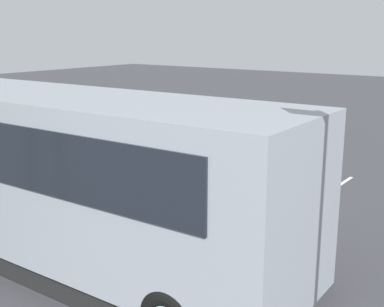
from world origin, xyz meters
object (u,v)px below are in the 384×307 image
(spectator_right, at_px, (122,166))
(stunt_motorcycle, at_px, (208,134))
(spectator_centre, at_px, (143,168))
(spectator_left, at_px, (180,178))
(parked_motorcycle_silver, at_px, (283,246))
(tour_bus, at_px, (63,179))
(traffic_cone, at_px, (253,172))
(spectator_far_left, at_px, (202,190))

(spectator_right, relative_size, stunt_motorcycle, 0.95)
(spectator_centre, bearing_deg, spectator_left, -176.75)
(parked_motorcycle_silver, xyz_separation_m, stunt_motorcycle, (5.48, -5.50, 0.55))
(spectator_centre, distance_m, parked_motorcycle_silver, 4.37)
(tour_bus, relative_size, parked_motorcycle_silver, 4.74)
(spectator_right, height_order, parked_motorcycle_silver, spectator_right)
(spectator_right, xyz_separation_m, traffic_cone, (-1.71, -3.69, -0.72))
(spectator_left, height_order, parked_motorcycle_silver, spectator_left)
(spectator_right, bearing_deg, spectator_left, -178.98)
(parked_motorcycle_silver, xyz_separation_m, traffic_cone, (3.27, -4.63, -0.18))
(spectator_far_left, height_order, stunt_motorcycle, stunt_motorcycle)
(stunt_motorcycle, bearing_deg, spectator_left, 117.18)
(spectator_far_left, relative_size, parked_motorcycle_silver, 0.82)
(spectator_left, height_order, spectator_right, spectator_right)
(parked_motorcycle_silver, relative_size, traffic_cone, 3.26)
(tour_bus, distance_m, parked_motorcycle_silver, 4.28)
(spectator_centre, bearing_deg, traffic_cone, -104.52)
(tour_bus, xyz_separation_m, stunt_motorcycle, (1.93, -7.60, -0.62))
(spectator_far_left, height_order, spectator_centre, spectator_centre)
(spectator_centre, bearing_deg, stunt_motorcycle, -74.77)
(tour_bus, height_order, spectator_centre, tour_bus)
(parked_motorcycle_silver, bearing_deg, spectator_far_left, -14.39)
(spectator_far_left, bearing_deg, spectator_centre, -9.60)
(spectator_centre, xyz_separation_m, traffic_cone, (-0.96, -3.72, -0.78))
(spectator_right, xyz_separation_m, stunt_motorcycle, (0.50, -4.56, 0.00))
(stunt_motorcycle, bearing_deg, traffic_cone, 158.56)
(spectator_right, height_order, stunt_motorcycle, stunt_motorcycle)
(tour_bus, distance_m, spectator_right, 3.42)
(spectator_far_left, relative_size, stunt_motorcycle, 0.93)
(traffic_cone, bearing_deg, spectator_left, 91.75)
(tour_bus, distance_m, spectator_left, 3.16)
(spectator_centre, height_order, stunt_motorcycle, spectator_centre)
(spectator_centre, distance_m, spectator_right, 0.75)
(tour_bus, distance_m, stunt_motorcycle, 7.86)
(spectator_right, bearing_deg, tour_bus, 115.18)
(spectator_far_left, height_order, traffic_cone, spectator_far_left)
(parked_motorcycle_silver, height_order, traffic_cone, parked_motorcycle_silver)
(parked_motorcycle_silver, relative_size, stunt_motorcycle, 1.14)
(spectator_left, xyz_separation_m, spectator_right, (1.82, 0.03, 0.02))
(spectator_centre, xyz_separation_m, parked_motorcycle_silver, (-4.23, 0.91, -0.60))
(spectator_left, height_order, spectator_centre, spectator_centre)
(tour_bus, height_order, parked_motorcycle_silver, tour_bus)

